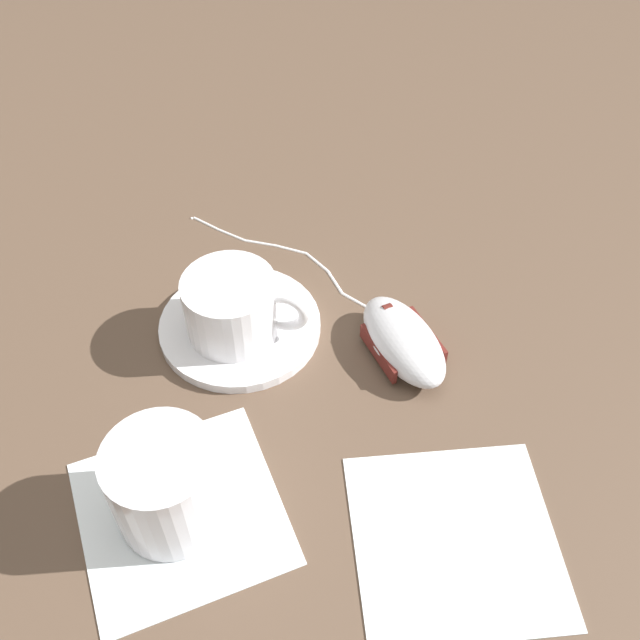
{
  "coord_description": "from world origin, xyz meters",
  "views": [
    {
      "loc": [
        -0.35,
        0.07,
        0.52
      ],
      "look_at": [
        0.07,
        -0.07,
        0.03
      ],
      "focal_mm": 40.0,
      "sensor_mm": 36.0,
      "label": 1
    }
  ],
  "objects_px": {
    "drinking_glass": "(165,485)",
    "saucer": "(240,326)",
    "computer_mouse": "(403,341)",
    "coffee_cup": "(236,306)"
  },
  "relations": [
    {
      "from": "saucer",
      "to": "computer_mouse",
      "type": "xyz_separation_m",
      "value": [
        -0.08,
        -0.13,
        0.01
      ]
    },
    {
      "from": "coffee_cup",
      "to": "drinking_glass",
      "type": "bearing_deg",
      "value": 148.82
    },
    {
      "from": "computer_mouse",
      "to": "drinking_glass",
      "type": "xyz_separation_m",
      "value": [
        -0.09,
        0.23,
        0.03
      ]
    },
    {
      "from": "computer_mouse",
      "to": "coffee_cup",
      "type": "bearing_deg",
      "value": 62.04
    },
    {
      "from": "saucer",
      "to": "coffee_cup",
      "type": "relative_size",
      "value": 1.45
    },
    {
      "from": "computer_mouse",
      "to": "drinking_glass",
      "type": "height_order",
      "value": "drinking_glass"
    },
    {
      "from": "coffee_cup",
      "to": "drinking_glass",
      "type": "distance_m",
      "value": 0.19
    },
    {
      "from": "drinking_glass",
      "to": "saucer",
      "type": "bearing_deg",
      "value": -30.94
    },
    {
      "from": "computer_mouse",
      "to": "drinking_glass",
      "type": "bearing_deg",
      "value": 110.5
    },
    {
      "from": "coffee_cup",
      "to": "computer_mouse",
      "type": "height_order",
      "value": "coffee_cup"
    }
  ]
}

